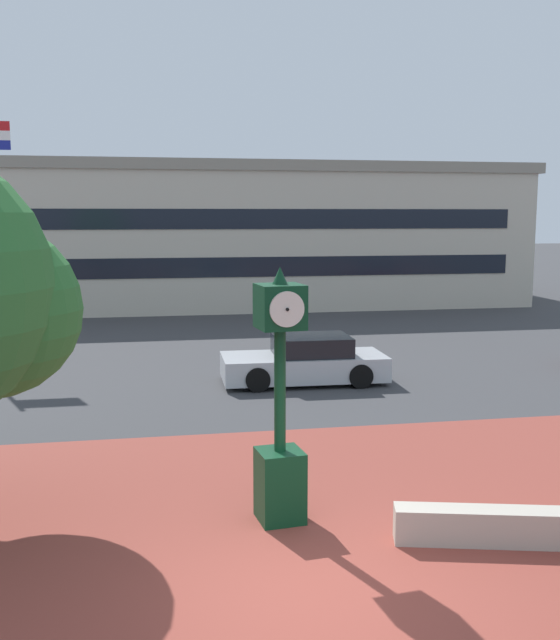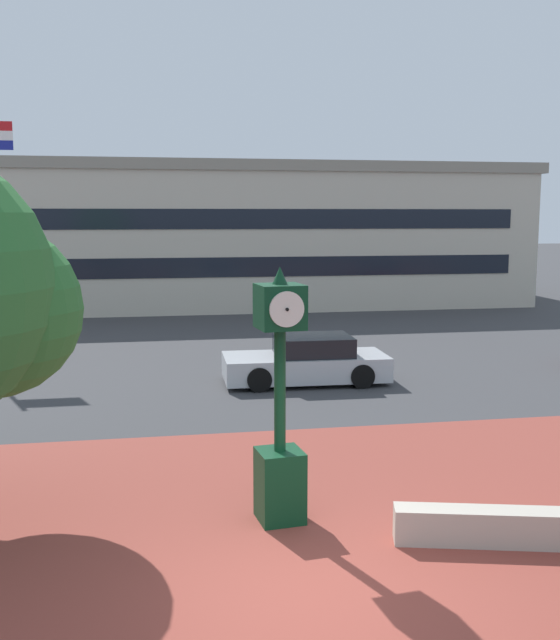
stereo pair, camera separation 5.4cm
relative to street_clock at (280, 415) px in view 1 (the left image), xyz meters
The scene contains 6 objects.
ground_plane 2.65m from the street_clock, 89.47° to the right, with size 200.00×200.00×0.00m, color #38383A.
plaza_brick_paving 1.80m from the street_clock, 88.59° to the right, with size 44.00×10.63×0.01m, color brown.
planter_wall 3.56m from the street_clock, 24.84° to the right, with size 3.20×0.40×0.50m, color #ADA393.
street_clock is the anchor object (origin of this frame).
car_street_mid 9.19m from the street_clock, 75.28° to the left, with size 4.43×2.05×1.28m.
civic_building 28.88m from the street_clock, 86.71° to the left, with size 30.94×12.03×6.98m.
Camera 1 is at (-1.90, -8.17, 4.51)m, focal length 41.36 mm.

